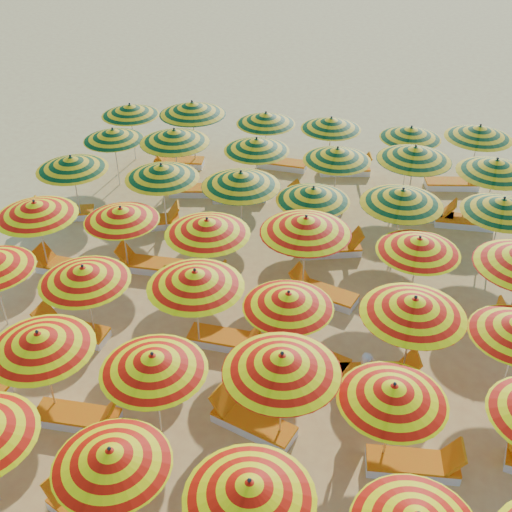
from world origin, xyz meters
name	(u,v)px	position (x,y,z in m)	size (l,w,h in m)	color
ground	(252,322)	(0.00, 0.00, 0.00)	(120.00, 120.00, 0.00)	#E5C366
umbrella_8	(111,457)	(-1.04, -5.74, 1.80)	(2.45, 2.45, 2.05)	silver
umbrella_9	(249,490)	(1.23, -5.94, 1.90)	(2.17, 2.17, 2.16)	silver
umbrella_13	(39,341)	(-3.34, -3.59, 1.94)	(2.75, 2.75, 2.20)	silver
umbrella_14	(153,362)	(-1.07, -3.66, 1.88)	(2.33, 2.33, 2.14)	silver
umbrella_15	(282,363)	(1.27, -3.37, 2.04)	(2.50, 2.50, 2.32)	silver
umbrella_16	(393,393)	(3.26, -3.49, 1.84)	(2.00, 2.00, 2.09)	silver
umbrella_19	(84,274)	(-3.46, -1.35, 1.88)	(2.20, 2.20, 2.14)	silver
umbrella_20	(195,279)	(-0.99, -1.14, 1.98)	(2.71, 2.71, 2.25)	silver
umbrella_21	(288,300)	(1.05, -1.25, 1.81)	(2.57, 2.57, 2.05)	silver
umbrella_22	(414,306)	(3.59, -1.22, 2.02)	(2.63, 2.63, 2.30)	silver
umbrella_24	(35,209)	(-5.78, 0.94, 1.95)	(2.46, 2.46, 2.22)	silver
umbrella_25	(121,214)	(-3.67, 1.36, 1.80)	(2.23, 2.23, 2.05)	silver
umbrella_26	(207,227)	(-1.30, 0.98, 1.96)	(2.70, 2.70, 2.22)	silver
umbrella_27	(306,225)	(1.04, 1.34, 2.08)	(2.33, 2.33, 2.36)	silver
umbrella_28	(419,245)	(3.72, 1.35, 1.85)	(2.46, 2.46, 2.11)	silver
umbrella_30	(71,163)	(-6.04, 3.58, 1.93)	(2.40, 2.40, 2.19)	silver
umbrella_31	(162,172)	(-3.31, 3.55, 1.96)	(2.48, 2.48, 2.23)	silver
umbrella_32	(241,179)	(-1.02, 3.41, 2.03)	(2.69, 2.69, 2.30)	silver
umbrella_33	(313,194)	(0.98, 3.28, 1.86)	(2.01, 2.01, 2.11)	silver
umbrella_34	(402,197)	(3.28, 3.30, 2.02)	(2.48, 2.48, 2.30)	silver
umbrella_35	(503,206)	(5.81, 3.51, 1.94)	(2.20, 2.20, 2.20)	silver
umbrella_36	(113,135)	(-5.77, 6.02, 1.79)	(2.45, 2.45, 2.04)	silver
umbrella_37	(174,136)	(-3.65, 5.78, 2.03)	(2.20, 2.20, 2.31)	silver
umbrella_38	(257,145)	(-1.11, 5.98, 1.89)	(2.45, 2.45, 2.14)	silver
umbrella_39	(337,154)	(1.37, 5.78, 1.90)	(2.49, 2.49, 2.16)	silver
umbrella_40	(415,153)	(3.59, 5.98, 2.04)	(2.36, 2.36, 2.32)	silver
umbrella_41	(496,166)	(5.84, 5.66, 2.01)	(2.32, 2.32, 2.28)	silver
umbrella_42	(130,110)	(-5.94, 7.96, 1.86)	(2.53, 2.53, 2.11)	silver
umbrella_43	(192,108)	(-3.70, 7.94, 2.10)	(2.96, 2.96, 2.38)	silver
umbrella_44	(266,118)	(-1.24, 8.16, 1.85)	(2.46, 2.46, 2.10)	silver
umbrella_45	(331,123)	(0.93, 8.16, 1.86)	(2.41, 2.41, 2.11)	silver
umbrella_46	(411,133)	(3.50, 7.97, 1.83)	(2.13, 2.13, 2.08)	silver
umbrella_47	(479,132)	(5.58, 8.14, 1.97)	(2.48, 2.48, 2.24)	silver
lounger_5	(80,417)	(-2.75, -3.76, 0.15)	(1.74, 0.61, 0.69)	white
lounger_6	(252,422)	(0.67, -3.20, 0.15)	(1.83, 1.11, 0.69)	white
lounger_7	(415,464)	(3.86, -3.56, 0.15)	(1.78, 0.74, 0.69)	white
lounger_9	(71,331)	(-4.05, -1.34, 0.15)	(1.78, 0.76, 0.69)	white
lounger_10	(227,339)	(-0.39, -0.90, 0.15)	(1.76, 0.65, 0.69)	white
lounger_11	(310,356)	(1.55, -1.06, 0.15)	(1.83, 1.15, 0.69)	white
lounger_12	(378,375)	(3.09, -1.35, 0.15)	(1.82, 0.96, 0.69)	white
lounger_13	(67,267)	(-5.28, 1.04, 0.15)	(1.77, 0.69, 0.69)	white
lounger_14	(149,265)	(-3.17, 1.59, 0.15)	(1.74, 0.60, 0.69)	white
lounger_15	(194,279)	(-1.80, 1.21, 0.15)	(1.74, 0.59, 0.69)	white
lounger_16	(322,293)	(1.54, 1.28, 0.15)	(1.83, 1.09, 0.69)	white
lounger_18	(64,213)	(-6.63, 3.66, 0.15)	(1.83, 1.11, 0.69)	white
lounger_19	(152,222)	(-3.82, 3.71, 0.15)	(1.82, 1.17, 0.69)	white
lounger_20	(332,249)	(1.57, 3.36, 0.15)	(1.83, 1.07, 0.69)	white
lounger_21	(195,190)	(-3.14, 5.89, 0.15)	(1.81, 0.90, 0.69)	white
lounger_22	(240,195)	(-1.61, 5.86, 0.15)	(1.82, 1.02, 0.69)	white
lounger_23	(314,204)	(0.77, 5.78, 0.15)	(1.83, 1.16, 0.69)	white
lounger_24	(426,213)	(4.19, 5.88, 0.15)	(1.79, 0.78, 0.69)	white
lounger_25	(465,221)	(5.33, 5.65, 0.15)	(1.75, 0.63, 0.69)	white
lounger_26	(178,161)	(-4.30, 7.79, 0.15)	(1.78, 0.75, 0.69)	white
lounger_27	(281,163)	(-0.74, 8.36, 0.15)	(1.77, 0.71, 0.69)	white
lounger_28	(346,169)	(1.53, 8.37, 0.15)	(1.81, 0.91, 0.69)	white
lounger_29	(453,183)	(5.08, 8.04, 0.15)	(1.81, 0.88, 0.69)	white
beachgoer_a	(365,385)	(2.81, -2.35, 0.77)	(0.56, 0.37, 1.55)	tan
beachgoer_b	(298,330)	(1.23, -0.81, 0.65)	(0.63, 0.49, 1.30)	tan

